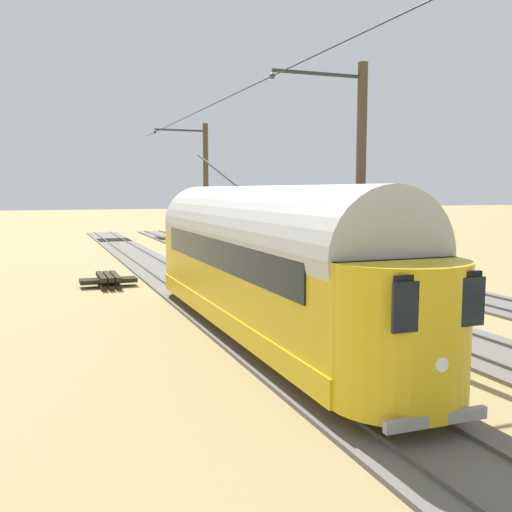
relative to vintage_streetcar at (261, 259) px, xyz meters
The scene contains 10 objects.
ground_plane 6.01m from the vintage_streetcar, 150.05° to the right, with size 220.00×220.00×0.00m, color #9E8956.
track_streetcar_siding 10.38m from the vintage_streetcar, 162.23° to the right, with size 2.80×80.00×0.18m.
track_adjacent_siding 6.14m from the vintage_streetcar, 147.34° to the right, with size 2.80×80.00×0.18m.
track_third_siding 3.80m from the vintage_streetcar, 90.00° to the right, with size 2.80×80.00×0.18m.
vintage_streetcar is the anchor object (origin of this frame).
catenary_pole_foreground 15.51m from the vintage_streetcar, 99.77° to the right, with size 2.91×0.28×7.68m.
catenary_pole_mid_near 3.26m from the vintage_streetcar, 162.37° to the left, with size 2.91×0.28×7.68m.
overhead_wire_run 4.88m from the vintage_streetcar, 121.28° to the left, with size 2.70×36.04×0.18m.
switch_stand 15.03m from the vintage_streetcar, 137.17° to the right, with size 0.50×0.30×1.24m.
spare_tie_stack 11.15m from the vintage_streetcar, 73.88° to the right, with size 2.40×2.40×0.54m.
Camera 1 is at (10.72, 18.13, 4.20)m, focal length 41.24 mm.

